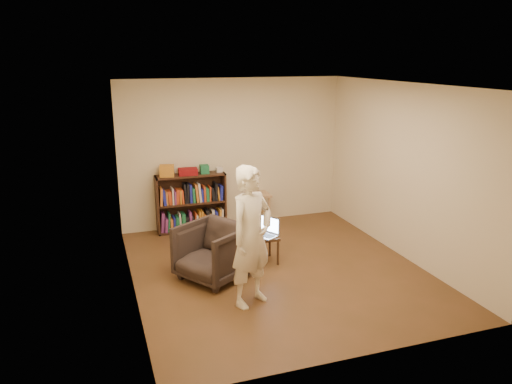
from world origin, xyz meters
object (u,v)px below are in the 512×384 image
object	(u,v)px
stool	(258,199)
armchair	(213,252)
person	(251,237)
laptop	(266,231)
side_table	(263,240)
bookshelf	(191,206)

from	to	relation	value
stool	armchair	xyz separation A→B (m)	(-1.34, -1.99, -0.07)
armchair	stool	bearing A→B (deg)	112.82
armchair	person	world-z (taller)	person
laptop	stool	bearing A→B (deg)	134.28
armchair	side_table	world-z (taller)	armchair
laptop	bookshelf	bearing A→B (deg)	173.23
laptop	person	size ratio (longest dim) A/B	0.25
armchair	person	bearing A→B (deg)	-14.62
bookshelf	laptop	bearing A→B (deg)	-66.08
armchair	person	xyz separation A→B (m)	(0.28, -0.84, 0.49)
stool	side_table	size ratio (longest dim) A/B	1.37
stool	armchair	bearing A→B (deg)	-123.98
armchair	side_table	distance (m)	0.89
bookshelf	person	bearing A→B (deg)	-86.83
stool	person	world-z (taller)	person
armchair	side_table	xyz separation A→B (m)	(0.83, 0.31, -0.04)
bookshelf	laptop	world-z (taller)	bookshelf
bookshelf	person	distance (m)	2.92
bookshelf	side_table	xyz separation A→B (m)	(0.71, -1.74, -0.10)
person	bookshelf	bearing A→B (deg)	64.57
side_table	laptop	size ratio (longest dim) A/B	0.92
stool	side_table	world-z (taller)	stool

